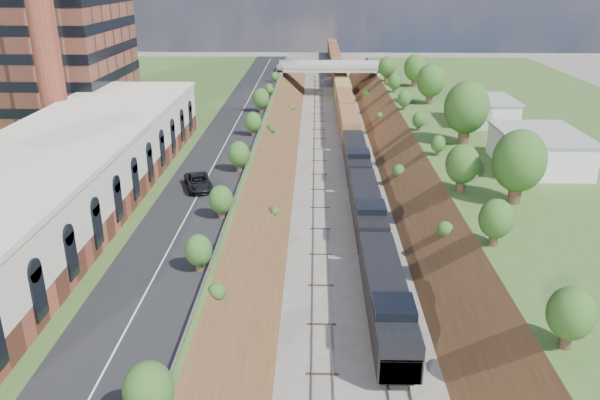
{
  "coord_description": "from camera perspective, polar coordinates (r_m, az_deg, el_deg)",
  "views": [
    {
      "loc": [
        -3.3,
        -15.87,
        26.81
      ],
      "look_at": [
        -4.69,
        37.56,
        6.0
      ],
      "focal_mm": 35.0,
      "sensor_mm": 36.0,
      "label": 1
    }
  ],
  "objects": [
    {
      "name": "road",
      "position": [
        79.87,
        -7.38,
        5.29
      ],
      "size": [
        8.0,
        180.0,
        0.1
      ],
      "primitive_type": "cube",
      "color": "black",
      "rests_on": "platform_left"
    },
    {
      "name": "embankment_right",
      "position": [
        81.73,
        11.49,
        1.68
      ],
      "size": [
        10.0,
        180.0,
        10.0
      ],
      "primitive_type": "cube",
      "rotation": [
        0.0,
        0.79,
        0.0
      ],
      "color": "brown",
      "rests_on": "ground"
    },
    {
      "name": "platform_left",
      "position": [
        85.03,
        -19.06,
        3.47
      ],
      "size": [
        44.0,
        180.0,
        5.0
      ],
      "primitive_type": "cube",
      "color": "#335C26",
      "rests_on": "ground"
    },
    {
      "name": "white_building_far",
      "position": [
        95.75,
        17.59,
        8.23
      ],
      "size": [
        8.0,
        10.0,
        3.6
      ],
      "primitive_type": "cube",
      "color": "silver",
      "rests_on": "platform_right"
    },
    {
      "name": "guardrail",
      "position": [
        79.02,
        -4.47,
        5.6
      ],
      "size": [
        0.1,
        171.0,
        0.7
      ],
      "color": "#99999E",
      "rests_on": "platform_left"
    },
    {
      "name": "rail_right_track",
      "position": [
        80.65,
        5.6,
        1.82
      ],
      "size": [
        1.58,
        180.0,
        0.18
      ],
      "primitive_type": "cube",
      "color": "gray",
      "rests_on": "ground"
    },
    {
      "name": "tree_left_crest",
      "position": [
        41.83,
        -10.51,
        -7.33
      ],
      "size": [
        2.45,
        2.45,
        3.55
      ],
      "color": "#473323",
      "rests_on": "platform_left"
    },
    {
      "name": "freight_train",
      "position": [
        132.06,
        4.1,
        10.68
      ],
      "size": [
        3.06,
        188.23,
        4.57
      ],
      "color": "black",
      "rests_on": "ground"
    },
    {
      "name": "commercial_building",
      "position": [
        62.03,
        -22.08,
        2.51
      ],
      "size": [
        14.3,
        62.3,
        7.0
      ],
      "color": "brown",
      "rests_on": "platform_left"
    },
    {
      "name": "overpass",
      "position": [
        139.63,
        2.89,
        12.23
      ],
      "size": [
        24.5,
        8.3,
        7.4
      ],
      "color": "gray",
      "rests_on": "ground"
    },
    {
      "name": "rail_left_track",
      "position": [
        80.44,
        1.91,
        1.86
      ],
      "size": [
        1.58,
        180.0,
        0.18
      ],
      "primitive_type": "cube",
      "color": "gray",
      "rests_on": "ground"
    },
    {
      "name": "platform_right",
      "position": [
        87.55,
        25.95,
        2.96
      ],
      "size": [
        44.0,
        180.0,
        5.0
      ],
      "primitive_type": "cube",
      "color": "#335C26",
      "rests_on": "ground"
    },
    {
      "name": "white_building_near",
      "position": [
        75.61,
        22.26,
        4.48
      ],
      "size": [
        9.0,
        12.0,
        4.0
      ],
      "primitive_type": "cube",
      "color": "silver",
      "rests_on": "platform_right"
    },
    {
      "name": "embankment_left",
      "position": [
        80.83,
        -4.06,
        1.85
      ],
      "size": [
        10.0,
        180.0,
        10.0
      ],
      "primitive_type": "cube",
      "rotation": [
        0.0,
        0.79,
        0.0
      ],
      "color": "brown",
      "rests_on": "ground"
    },
    {
      "name": "tree_right_large",
      "position": [
        61.94,
        20.59,
        3.55
      ],
      "size": [
        5.25,
        5.25,
        7.61
      ],
      "color": "#473323",
      "rests_on": "platform_right"
    },
    {
      "name": "suv",
      "position": [
        63.67,
        -9.87,
        1.75
      ],
      "size": [
        4.19,
        6.07,
        1.54
      ],
      "primitive_type": "imported",
      "rotation": [
        0.0,
        0.0,
        0.32
      ],
      "color": "black",
      "rests_on": "road"
    }
  ]
}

